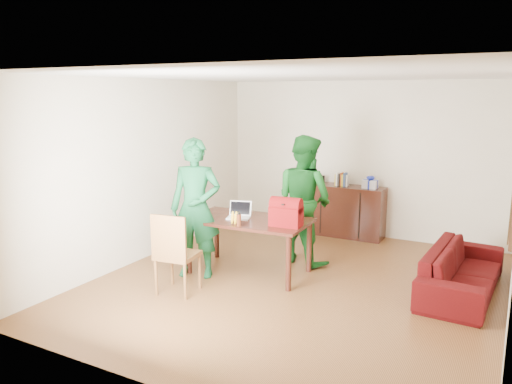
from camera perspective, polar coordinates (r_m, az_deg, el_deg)
The scene contains 10 objects.
room at distance 6.50m, azimuth 5.40°, elevation 0.72°, with size 5.20×5.70×2.90m.
table at distance 6.94m, azimuth -0.78°, elevation -3.88°, with size 1.70×1.01×0.78m.
chair at distance 6.44m, azimuth -8.98°, elevation -8.71°, with size 0.53×0.51×1.05m.
person_near at distance 6.82m, azimuth -6.91°, elevation -1.86°, with size 0.70×0.46×1.91m, color #13582F.
person_far at distance 7.37m, azimuth 5.53°, elevation -0.85°, with size 0.92×0.72×1.90m, color #125118.
laptop at distance 6.94m, azimuth -2.02°, elevation -2.66°, with size 0.36×0.30×0.22m.
bananas at distance 6.64m, azimuth -2.37°, elevation -3.41°, with size 0.18×0.11×0.07m, color gold, non-canonical shape.
bottle at distance 6.52m, azimuth -1.97°, elevation -3.15°, with size 0.06×0.06×0.18m, color #562613.
red_bag at distance 6.53m, azimuth 3.45°, elevation -2.61°, with size 0.41×0.24×0.30m, color maroon.
sofa at distance 6.88m, azimuth 22.51°, elevation -8.31°, with size 1.97×0.77×0.57m, color #3B0714.
Camera 1 is at (2.48, -5.76, 2.49)m, focal length 35.00 mm.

